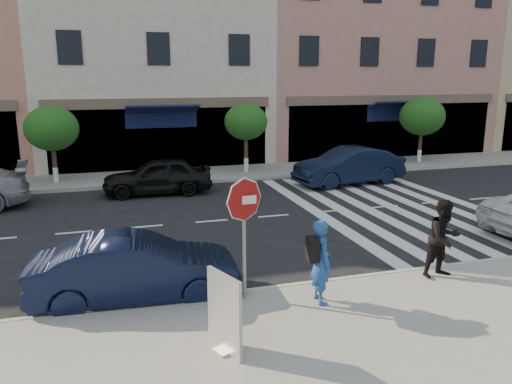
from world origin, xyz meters
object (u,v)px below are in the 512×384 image
stop_sign (244,211)px  car_near_mid (137,269)px  walker (444,239)px  photographer (321,262)px  car_far_right (349,166)px  poster_board (225,314)px  car_far_mid (157,176)px

stop_sign → car_near_mid: bearing=153.3°
car_near_mid → walker: bearing=-95.5°
walker → photographer: bearing=-179.9°
stop_sign → car_far_right: stop_sign is taller
walker → poster_board: walker is taller
car_far_right → photographer: bearing=-36.9°
car_near_mid → car_far_mid: size_ratio=1.01×
walker → car_near_mid: size_ratio=0.42×
stop_sign → car_far_mid: stop_sign is taller
photographer → poster_board: photographer is taller
car_far_mid → car_far_right: 7.71m
walker → car_far_mid: walker is taller
photographer → car_far_right: photographer is taller
poster_board → car_near_mid: 2.85m
poster_board → car_near_mid: size_ratio=0.32×
car_near_mid → car_far_right: (9.04, 8.67, 0.09)m
car_far_right → stop_sign: bearing=-43.9°
photographer → car_near_mid: (-3.31, 1.39, -0.30)m
walker → car_far_right: (2.72, 9.67, -0.24)m
walker → poster_board: 5.39m
car_near_mid → car_far_right: bearing=-42.7°
walker → poster_board: bearing=-170.1°
walker → car_far_right: bearing=67.0°
stop_sign → photographer: size_ratio=1.48×
poster_board → car_far_mid: bearing=67.8°
car_near_mid → car_far_mid: (1.34, 9.16, 0.02)m
car_far_mid → walker: bearing=28.8°
photographer → car_far_right: size_ratio=0.35×
poster_board → photographer: bearing=8.0°
poster_board → car_far_mid: (0.17, 11.75, -0.10)m
car_far_mid → car_far_right: (7.70, -0.49, 0.07)m
walker → car_near_mid: bearing=163.7°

